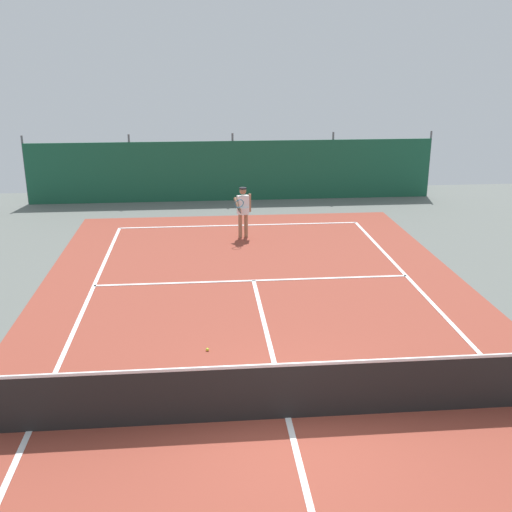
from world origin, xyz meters
TOP-DOWN VIEW (x-y plane):
  - ground_plane at (0.00, 0.00)m, footprint 36.00×36.00m
  - court_surface at (0.00, 0.00)m, footprint 11.02×26.60m
  - tennis_net at (0.00, 0.00)m, footprint 10.12×0.10m
  - back_fence at (-0.00, 16.30)m, footprint 16.30×0.98m
  - tennis_player at (0.02, 10.45)m, footprint 0.58×0.82m
  - tennis_ball_near_player at (-1.27, 2.51)m, footprint 0.07×0.07m

SIDE VIEW (x-z plane):
  - ground_plane at x=0.00m, z-range 0.00..0.00m
  - court_surface at x=0.00m, z-range 0.00..0.01m
  - tennis_ball_near_player at x=-1.27m, z-range 0.00..0.07m
  - tennis_net at x=0.00m, z-range -0.04..1.06m
  - back_fence at x=0.00m, z-range -0.68..2.02m
  - tennis_player at x=0.02m, z-range 0.14..1.78m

